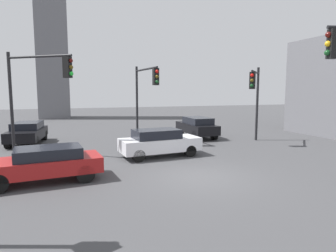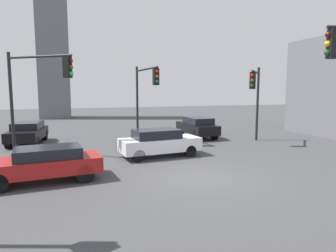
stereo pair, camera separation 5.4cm
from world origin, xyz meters
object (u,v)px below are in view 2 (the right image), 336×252
(traffic_light_0, at_px, (38,82))
(car_1, at_px, (44,163))
(traffic_light_1, at_px, (255,90))
(car_0, at_px, (28,132))
(traffic_light_4, at_px, (146,87))
(car_4, at_px, (197,127))
(car_2, at_px, (159,142))

(traffic_light_0, height_order, car_1, traffic_light_0)
(traffic_light_1, relative_size, car_1, 1.15)
(traffic_light_1, bearing_deg, car_0, -64.67)
(traffic_light_4, bearing_deg, car_1, -43.65)
(car_1, bearing_deg, car_4, -146.61)
(car_0, bearing_deg, traffic_light_1, 78.90)
(traffic_light_4, bearing_deg, traffic_light_0, -71.19)
(car_0, bearing_deg, car_1, 16.93)
(car_2, bearing_deg, car_4, 44.05)
(traffic_light_0, height_order, traffic_light_4, traffic_light_0)
(car_1, height_order, car_4, car_4)
(car_0, relative_size, car_1, 0.96)
(traffic_light_0, bearing_deg, traffic_light_1, 35.76)
(car_1, relative_size, car_2, 1.02)
(car_0, bearing_deg, traffic_light_4, 85.11)
(car_1, distance_m, car_2, 5.88)
(car_2, bearing_deg, car_0, 132.93)
(traffic_light_1, relative_size, car_0, 1.19)
(car_0, distance_m, car_1, 8.96)
(traffic_light_4, relative_size, car_1, 1.19)
(traffic_light_0, xyz_separation_m, traffic_light_1, (12.56, -0.10, -0.40))
(traffic_light_1, relative_size, traffic_light_4, 0.97)
(traffic_light_4, distance_m, car_4, 4.83)
(traffic_light_1, distance_m, traffic_light_4, 6.97)
(car_1, bearing_deg, traffic_light_0, -89.59)
(traffic_light_0, relative_size, car_1, 1.25)
(traffic_light_1, bearing_deg, traffic_light_4, -71.34)
(traffic_light_4, xyz_separation_m, car_4, (3.90, 0.47, -2.80))
(traffic_light_4, bearing_deg, traffic_light_1, 60.05)
(traffic_light_0, xyz_separation_m, car_0, (-1.12, 4.31, -3.03))
(car_4, bearing_deg, car_0, 84.51)
(traffic_light_4, xyz_separation_m, car_2, (-0.52, -4.63, -2.84))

